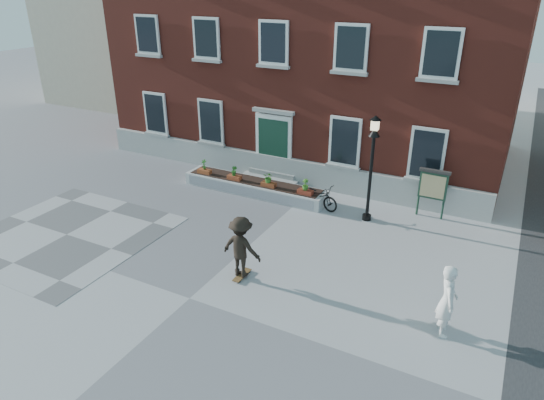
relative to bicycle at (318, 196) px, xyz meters
The scene contains 10 objects.
ground 7.18m from the bicycle, 96.86° to the right, with size 100.00×100.00×0.00m, color #9E9EA1.
checker_patch 9.20m from the bicycle, 138.27° to the right, with size 6.00×6.00×0.01m, color #57575A.
distant_building 23.62m from the bicycle, 145.65° to the left, with size 10.00×12.00×13.00m, color beige.
bicycle is the anchor object (origin of this frame).
bystander 7.75m from the bicycle, 43.32° to the right, with size 0.71×0.46×1.94m, color silver.
brick_building 9.44m from the bicycle, 112.60° to the left, with size 18.40×10.85×12.60m.
planter_assembly 2.85m from the bicycle, behind, with size 6.20×1.12×1.15m.
lamp_post 2.89m from the bicycle, ahead, with size 0.40×0.40×3.93m.
notice_board 4.25m from the bicycle, 16.17° to the left, with size 1.10×0.16×1.87m.
skateboarder 5.53m from the bicycle, 91.19° to the right, with size 1.24×0.78×1.97m.
Camera 1 is at (7.20, -8.77, 8.15)m, focal length 32.00 mm.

